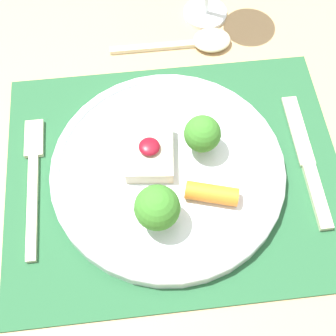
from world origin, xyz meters
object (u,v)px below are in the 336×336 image
Objects in this scene: spoon at (202,41)px; dinner_plate at (169,171)px; knife at (309,168)px; fork at (33,175)px.

dinner_plate is at bearing -111.85° from spoon.
knife is 0.25m from spoon.
dinner_plate reaches higher than knife.
dinner_plate reaches higher than fork.
fork is 1.08× the size of spoon.
fork is at bearing -143.95° from spoon.
spoon is at bearing 114.93° from knife.
spoon is at bearing 37.38° from fork.
dinner_plate is 1.50× the size of knife.
knife is (0.18, -0.01, -0.01)m from dinner_plate.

